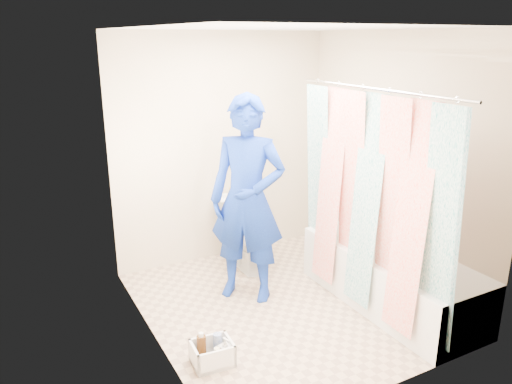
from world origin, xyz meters
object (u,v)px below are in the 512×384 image
bathtub (391,276)px  toilet (247,234)px  cleaning_caddy (214,354)px  plumber (247,200)px

bathtub → toilet: toilet is taller
bathtub → cleaning_caddy: 1.78m
toilet → cleaning_caddy: 1.72m
bathtub → toilet: size_ratio=2.42×
bathtub → toilet: 1.54m
bathtub → toilet: (-0.77, 1.32, 0.09)m
toilet → plumber: plumber is taller
plumber → cleaning_caddy: (-0.71, -0.81, -0.86)m
toilet → cleaning_caddy: (-0.99, -1.38, -0.28)m
toilet → bathtub: bearing=-58.8°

